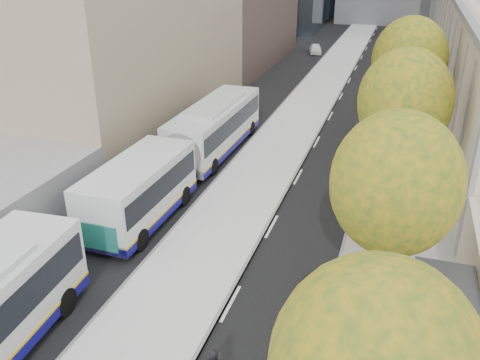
% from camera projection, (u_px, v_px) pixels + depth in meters
% --- Properties ---
extents(bus_platform, '(4.25, 150.00, 0.15)m').
position_uv_depth(bus_platform, '(300.00, 116.00, 39.37)').
color(bus_platform, silver).
rests_on(bus_platform, ground).
extents(sidewalk, '(4.75, 150.00, 0.08)m').
position_uv_depth(sidewalk, '(407.00, 127.00, 37.14)').
color(sidewalk, gray).
rests_on(sidewalk, ground).
extents(bus_shelter, '(1.90, 4.40, 2.53)m').
position_uv_depth(bus_shelter, '(452.00, 315.00, 15.06)').
color(bus_shelter, '#383A3F').
rests_on(bus_shelter, sidewalk).
extents(tree_c, '(4.20, 4.20, 7.28)m').
position_uv_depth(tree_c, '(396.00, 184.00, 16.11)').
color(tree_c, black).
rests_on(tree_c, sidewalk).
extents(tree_d, '(4.40, 4.40, 7.60)m').
position_uv_depth(tree_d, '(405.00, 102.00, 23.79)').
color(tree_d, black).
rests_on(tree_d, sidewalk).
extents(tree_e, '(4.60, 4.60, 7.92)m').
position_uv_depth(tree_e, '(409.00, 60.00, 31.46)').
color(tree_e, black).
rests_on(tree_e, sidewalk).
extents(bus_far, '(3.04, 18.42, 3.06)m').
position_uv_depth(bus_far, '(188.00, 149.00, 28.66)').
color(bus_far, silver).
rests_on(bus_far, ground).
extents(distant_car, '(2.12, 3.65, 1.17)m').
position_uv_depth(distant_car, '(315.00, 49.00, 62.16)').
color(distant_car, white).
rests_on(distant_car, ground).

